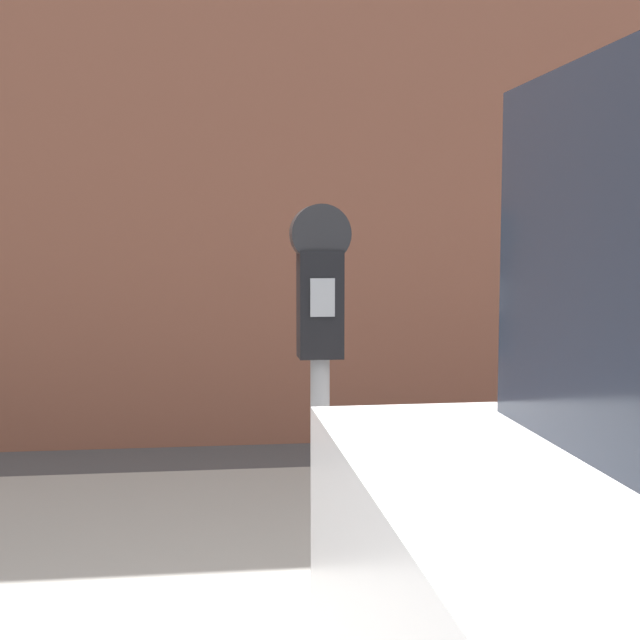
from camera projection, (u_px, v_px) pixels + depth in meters
sidewalk at (405, 556)px, 4.19m from camera, size 24.00×2.80×0.15m
building_facade at (327, 64)px, 6.69m from camera, size 24.00×0.30×5.74m
parking_meter at (320, 340)px, 3.12m from camera, size 0.21×0.14×1.54m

